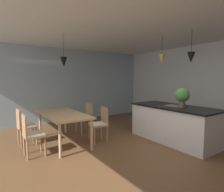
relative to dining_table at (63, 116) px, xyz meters
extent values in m
cube|color=brown|center=(1.71, 1.05, -0.69)|extent=(10.00, 8.40, 0.04)
cube|color=white|center=(1.71, 1.05, 2.09)|extent=(10.00, 8.40, 0.12)
cube|color=white|center=(1.71, 4.31, 0.68)|extent=(10.00, 0.12, 2.70)
cube|color=#9EB7C6|center=(-2.35, 1.05, 0.68)|extent=(0.06, 8.40, 2.70)
cube|color=tan|center=(0.00, 0.00, 0.05)|extent=(1.82, 0.88, 0.04)
cylinder|color=tan|center=(-0.83, 0.36, -0.31)|extent=(0.06, 0.06, 0.72)
cylinder|color=tan|center=(0.83, 0.36, -0.31)|extent=(0.06, 0.06, 0.72)
cylinder|color=tan|center=(-0.83, -0.36, -0.31)|extent=(0.06, 0.06, 0.72)
cylinder|color=tan|center=(0.83, -0.36, -0.31)|extent=(0.06, 0.06, 0.72)
cube|color=#A87F56|center=(0.41, 0.76, -0.24)|extent=(0.44, 0.44, 0.04)
cube|color=white|center=(0.41, 0.76, -0.21)|extent=(0.39, 0.39, 0.03)
cube|color=#A87F56|center=(0.43, 0.94, -0.01)|extent=(0.38, 0.07, 0.42)
cylinder|color=#A87F56|center=(0.56, 0.57, -0.47)|extent=(0.04, 0.04, 0.41)
cylinder|color=#A87F56|center=(0.22, 0.61, -0.47)|extent=(0.04, 0.04, 0.41)
cylinder|color=#A87F56|center=(0.59, 0.91, -0.47)|extent=(0.04, 0.04, 0.41)
cylinder|color=#A87F56|center=(0.26, 0.94, -0.47)|extent=(0.04, 0.04, 0.41)
cube|color=#A87F56|center=(-0.41, -0.76, -0.24)|extent=(0.42, 0.42, 0.04)
cube|color=white|center=(-0.41, -0.76, -0.21)|extent=(0.38, 0.38, 0.03)
cube|color=#A87F56|center=(-0.40, -0.94, -0.01)|extent=(0.38, 0.05, 0.42)
cylinder|color=#A87F56|center=(-0.59, -0.60, -0.47)|extent=(0.04, 0.04, 0.41)
cylinder|color=#A87F56|center=(-0.25, -0.58, -0.47)|extent=(0.04, 0.04, 0.41)
cylinder|color=#A87F56|center=(-0.57, -0.94, -0.47)|extent=(0.04, 0.04, 0.41)
cylinder|color=#A87F56|center=(-0.23, -0.92, -0.47)|extent=(0.04, 0.04, 0.41)
cube|color=#A87F56|center=(0.41, -0.76, -0.24)|extent=(0.41, 0.41, 0.04)
cube|color=white|center=(0.41, -0.76, -0.21)|extent=(0.36, 0.36, 0.03)
cube|color=#A87F56|center=(0.41, -0.94, -0.01)|extent=(0.38, 0.04, 0.42)
cylinder|color=#A87F56|center=(0.24, -0.59, -0.47)|extent=(0.04, 0.04, 0.41)
cylinder|color=#A87F56|center=(0.58, -0.59, -0.47)|extent=(0.04, 0.04, 0.41)
cylinder|color=#A87F56|center=(0.24, -0.93, -0.47)|extent=(0.04, 0.04, 0.41)
cylinder|color=#A87F56|center=(0.58, -0.93, -0.47)|extent=(0.04, 0.04, 0.41)
cube|color=#A87F56|center=(-0.41, 0.76, -0.24)|extent=(0.42, 0.42, 0.04)
cube|color=white|center=(-0.41, 0.76, -0.21)|extent=(0.38, 0.38, 0.03)
cube|color=#A87F56|center=(-0.42, 0.94, -0.01)|extent=(0.38, 0.05, 0.42)
cylinder|color=#A87F56|center=(-0.23, 0.60, -0.47)|extent=(0.04, 0.04, 0.41)
cylinder|color=#A87F56|center=(-0.57, 0.58, -0.47)|extent=(0.04, 0.04, 0.41)
cylinder|color=#A87F56|center=(-0.25, 0.94, -0.47)|extent=(0.04, 0.04, 0.41)
cylinder|color=#A87F56|center=(-0.59, 0.92, -0.47)|extent=(0.04, 0.04, 0.41)
cube|color=white|center=(1.42, 2.39, -0.23)|extent=(2.15, 0.91, 0.88)
cube|color=black|center=(1.42, 2.39, 0.21)|extent=(2.21, 0.97, 0.04)
cube|color=gray|center=(1.41, 2.39, 0.23)|extent=(0.36, 0.30, 0.01)
cylinder|color=black|center=(-0.08, 0.08, 1.74)|extent=(0.01, 0.01, 0.58)
cone|color=black|center=(-0.08, 0.08, 1.33)|extent=(0.17, 0.17, 0.25)
cylinder|color=black|center=(0.99, 2.39, 1.79)|extent=(0.01, 0.01, 0.47)
cone|color=olive|center=(0.99, 2.39, 1.43)|extent=(0.18, 0.18, 0.26)
cylinder|color=black|center=(1.85, 2.39, 1.78)|extent=(0.01, 0.01, 0.51)
cone|color=black|center=(1.85, 2.39, 1.40)|extent=(0.18, 0.18, 0.24)
cylinder|color=#8C664C|center=(1.66, 2.39, 0.31)|extent=(0.14, 0.14, 0.15)
sphere|color=#478C42|center=(1.66, 2.39, 0.53)|extent=(0.34, 0.34, 0.34)
camera|label=1|loc=(4.44, -1.53, 0.92)|focal=30.05mm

